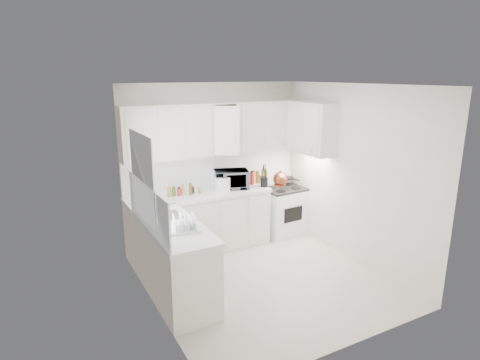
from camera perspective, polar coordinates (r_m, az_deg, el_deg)
floor at (r=5.72m, az=3.42°, el=-13.82°), size 3.20×3.20×0.00m
ceiling at (r=5.02m, az=3.88°, el=13.21°), size 3.20×3.20×0.00m
wall_back at (r=6.59m, az=-3.70°, el=2.18°), size 3.00×0.00×3.00m
wall_front at (r=4.03m, az=15.78°, el=-6.67°), size 3.00×0.00×3.00m
wall_left at (r=4.64m, az=-12.35°, el=-3.58°), size 0.00×3.20×3.20m
wall_right at (r=6.12m, az=15.66°, el=0.67°), size 0.00×3.20×3.20m
window_blinds at (r=4.90m, az=-13.43°, el=0.39°), size 0.06×0.96×1.06m
lower_cabinets_back at (r=6.43m, az=-5.64°, el=-6.13°), size 2.22×0.60×0.90m
lower_cabinets_left at (r=5.22m, az=-9.23°, el=-11.39°), size 0.60×1.60×0.90m
countertop_back at (r=6.26m, az=-5.71°, el=-2.09°), size 2.24×0.64×0.05m
countertop_left at (r=5.03m, az=-9.35°, el=-6.50°), size 0.64×1.62×0.05m
backsplash_back at (r=6.60m, az=-3.66°, el=1.52°), size 2.98×0.02×0.55m
backsplash_left at (r=4.85m, az=-12.85°, el=-3.73°), size 0.02×1.60×0.55m
upper_cabinets_back at (r=6.41m, az=-3.12°, el=3.64°), size 3.00×0.33×0.80m
upper_cabinets_right at (r=6.58m, az=9.82°, el=3.74°), size 0.33×0.90×0.80m
sink at (r=5.30m, az=-10.66°, el=-3.80°), size 0.42×0.38×0.30m
stove at (r=7.05m, az=6.04°, el=-3.48°), size 0.73×0.61×1.07m
tea_kettle at (r=6.68m, az=5.65°, el=0.29°), size 0.35×0.33×0.27m
frying_pan at (r=7.16m, az=6.60°, el=0.35°), size 0.35×0.46×0.04m
microwave at (r=6.47m, az=-1.22°, el=0.40°), size 0.59×0.44×0.36m
rice_cooker at (r=6.36m, az=-2.41°, el=-0.33°), size 0.29×0.29×0.25m
paper_towel at (r=6.56m, az=-3.69°, el=0.17°), size 0.12×0.12×0.27m
utensil_crock at (r=6.55m, az=3.42°, el=0.67°), size 0.16×0.16×0.38m
dish_rack at (r=4.79m, az=-7.94°, el=-5.89°), size 0.43×0.35×0.21m
spice_left_0 at (r=6.20m, az=-10.12°, el=-1.55°), size 0.06×0.06×0.13m
spice_left_1 at (r=6.14m, az=-9.19°, el=-1.67°), size 0.06×0.06×0.13m
spice_left_2 at (r=6.25m, az=-8.81°, el=-1.37°), size 0.06×0.06×0.13m
spice_left_3 at (r=6.19m, az=-7.88°, el=-1.49°), size 0.06×0.06×0.13m
spice_left_4 at (r=6.30m, az=-7.53°, el=-1.20°), size 0.06×0.06×0.13m
spice_left_5 at (r=6.24m, az=-6.59°, el=-1.31°), size 0.06×0.06×0.13m
spice_left_6 at (r=6.35m, az=-6.27°, el=-1.03°), size 0.06×0.06×0.13m
sauce_right_0 at (r=6.79m, az=1.28°, el=0.36°), size 0.06×0.06×0.19m
sauce_right_1 at (r=6.76m, az=1.94°, el=0.30°), size 0.06×0.06×0.19m
sauce_right_2 at (r=6.84m, az=2.08°, el=0.46°), size 0.06×0.06×0.19m
sauce_right_3 at (r=6.82m, az=2.74°, el=0.41°), size 0.06×0.06×0.19m
sauce_right_4 at (r=6.90m, az=2.87°, el=0.57°), size 0.06×0.06×0.19m
sauce_right_5 at (r=6.87m, az=3.52°, el=0.52°), size 0.06×0.06×0.19m
sauce_right_6 at (r=6.95m, az=3.65°, el=0.68°), size 0.06×0.06×0.19m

